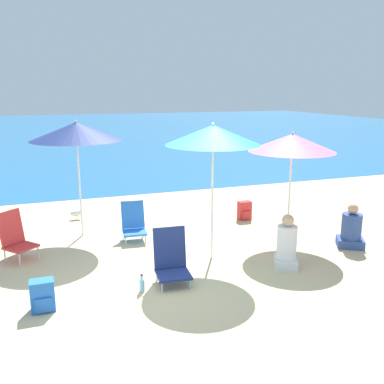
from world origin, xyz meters
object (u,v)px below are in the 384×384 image
beach_umbrella_pink (292,143)px  person_seated_far (351,230)px  beach_umbrella_navy (76,132)px  beach_chair_blue (134,223)px  seagull (77,213)px  beach_chair_navy (171,259)px  backpack_red (245,211)px  beach_chair_red (15,236)px  backpack_blue (43,296)px  person_seated_near (287,246)px  beach_umbrella_teal (213,135)px  water_bottle (142,285)px

beach_umbrella_pink → person_seated_far: bearing=-38.8°
beach_umbrella_navy → beach_chair_blue: beach_umbrella_navy is taller
person_seated_far → seagull: 5.75m
beach_chair_navy → backpack_red: (2.45, 2.46, -0.15)m
beach_chair_red → backpack_blue: 2.01m
beach_chair_red → beach_chair_navy: beach_chair_red is taller
beach_chair_blue → beach_chair_navy: 2.02m
person_seated_near → beach_umbrella_navy: bearing=162.9°
beach_chair_blue → seagull: bearing=124.1°
person_seated_near → backpack_red: 2.67m
beach_umbrella_teal → backpack_red: size_ratio=5.63×
person_seated_far → backpack_blue: 5.39m
beach_chair_navy → beach_umbrella_teal: bearing=39.0°
beach_umbrella_pink → water_bottle: beach_umbrella_pink is taller
person_seated_near → seagull: bearing=152.8°
beach_chair_navy → seagull: bearing=110.6°
beach_chair_red → water_bottle: size_ratio=3.17×
person_seated_near → backpack_blue: person_seated_near is taller
person_seated_far → water_bottle: (-4.02, -0.48, -0.22)m
seagull → beach_umbrella_teal: bearing=-57.4°
beach_umbrella_pink → beach_chair_red: (-4.87, 0.67, -1.45)m
seagull → person_seated_near: bearing=-52.5°
person_seated_near → backpack_blue: (-3.74, -0.15, -0.16)m
beach_chair_blue → beach_chair_navy: bearing=-80.1°
beach_umbrella_pink → beach_umbrella_teal: bearing=-167.8°
beach_chair_red → person_seated_near: 4.51m
beach_umbrella_pink → person_seated_near: (-0.73, -1.14, -1.50)m
beach_umbrella_pink → water_bottle: 3.79m
beach_chair_navy → beach_umbrella_pink: bearing=25.3°
beach_chair_red → backpack_blue: (0.39, -1.96, -0.21)m
backpack_red → beach_umbrella_teal: bearing=-129.8°
beach_umbrella_teal → person_seated_near: 2.14m
backpack_blue → beach_chair_blue: bearing=53.7°
beach_chair_red → backpack_blue: beach_chair_red is taller
beach_umbrella_pink → beach_chair_red: size_ratio=2.46×
beach_chair_blue → water_bottle: beach_chair_blue is taller
beach_umbrella_teal → backpack_blue: (-2.75, -0.92, -1.90)m
beach_chair_blue → backpack_red: (2.59, 0.45, -0.13)m
beach_umbrella_navy → seagull: (-0.01, 1.16, -1.91)m
beach_chair_blue → person_seated_near: (2.05, -2.16, 0.04)m
person_seated_near → water_bottle: bearing=-153.2°
backpack_red → water_bottle: bearing=-137.8°
backpack_blue → backpack_red: bearing=32.8°
person_seated_far → backpack_red: size_ratio=1.99×
beach_umbrella_pink → person_seated_near: beach_umbrella_pink is taller
backpack_blue → beach_chair_navy: bearing=9.1°
backpack_blue → beach_chair_red: bearing=101.4°
beach_umbrella_teal → seagull: beach_umbrella_teal is taller
beach_umbrella_teal → seagull: bearing=122.6°
beach_umbrella_teal → person_seated_near: size_ratio=2.58×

